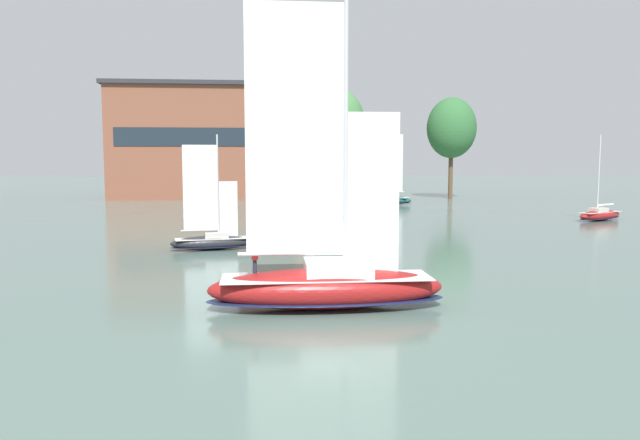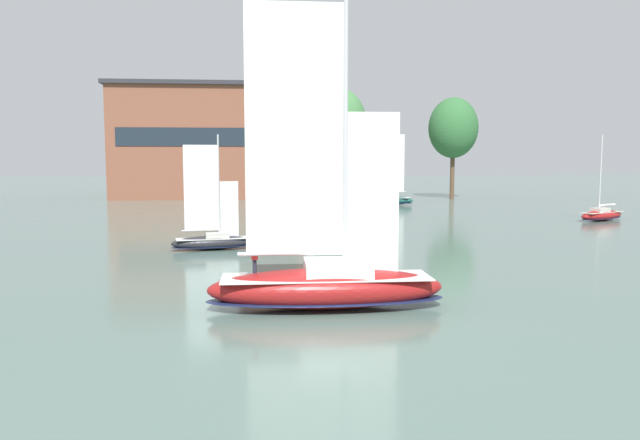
% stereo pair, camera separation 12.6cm
% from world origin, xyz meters
% --- Properties ---
extents(ground_plane, '(400.00, 400.00, 0.00)m').
position_xyz_m(ground_plane, '(0.00, 0.00, 0.00)').
color(ground_plane, slate).
extents(waterfront_building, '(35.17, 15.16, 20.25)m').
position_xyz_m(waterfront_building, '(-11.59, 84.42, 10.17)').
color(waterfront_building, brown).
rests_on(waterfront_building, ground).
extents(tree_shore_left, '(8.56, 8.56, 17.62)m').
position_xyz_m(tree_shore_left, '(30.76, 75.80, 12.33)').
color(tree_shore_left, brown).
rests_on(tree_shore_left, ground).
extents(tree_shore_center, '(9.22, 9.22, 18.99)m').
position_xyz_m(tree_shore_center, '(10.76, 76.21, 13.29)').
color(tree_shore_center, brown).
rests_on(tree_shore_center, ground).
extents(sailboat_main, '(12.05, 3.47, 16.51)m').
position_xyz_m(sailboat_main, '(0.02, 0.00, 1.27)').
color(sailboat_main, maroon).
rests_on(sailboat_main, ground).
extents(sailboat_moored_near_marina, '(6.03, 3.09, 8.00)m').
position_xyz_m(sailboat_moored_near_marina, '(5.42, 51.00, 0.55)').
color(sailboat_moored_near_marina, navy).
rests_on(sailboat_moored_near_marina, ground).
extents(sailboat_moored_mid_channel, '(7.43, 5.10, 10.03)m').
position_xyz_m(sailboat_moored_mid_channel, '(37.04, 38.67, 0.68)').
color(sailboat_moored_mid_channel, maroon).
rests_on(sailboat_moored_mid_channel, ground).
extents(sailboat_moored_far_slip, '(7.01, 3.00, 9.35)m').
position_xyz_m(sailboat_moored_far_slip, '(-7.01, 20.43, 0.79)').
color(sailboat_moored_far_slip, '#232328').
rests_on(sailboat_moored_far_slip, ground).
extents(sailboat_moored_outer_mooring, '(8.71, 6.44, 11.90)m').
position_xyz_m(sailboat_moored_outer_mooring, '(16.66, 64.68, 0.96)').
color(sailboat_moored_outer_mooring, '#194C47').
rests_on(sailboat_moored_outer_mooring, ground).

